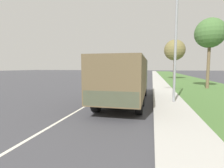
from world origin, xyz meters
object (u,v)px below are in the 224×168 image
Objects in this scene: lamp_post at (172,25)px; car_nearest_ahead at (115,77)px; car_second_ahead at (128,74)px; car_third_ahead at (133,73)px; military_truck at (125,77)px; car_fourth_ahead at (137,72)px.

car_nearest_ahead is at bearing 114.04° from lamp_post.
car_second_ahead reaches higher than car_third_ahead.
military_truck is 26.69m from car_second_ahead.
car_nearest_ahead reaches higher than car_second_ahead.
car_second_ahead is (0.11, 12.29, -0.02)m from car_nearest_ahead.
car_second_ahead is at bearing -89.30° from car_fourth_ahead.
car_third_ahead is at bearing 99.15° from lamp_post.
car_nearest_ahead reaches higher than car_third_ahead.
military_truck is 1.79× the size of car_nearest_ahead.
car_third_ahead is 38.70m from lamp_post.
car_fourth_ahead is (-0.27, 13.92, -0.01)m from car_third_ahead.
military_truck is 3.89m from lamp_post.
car_second_ahead is 25.78m from car_fourth_ahead.
military_truck reaches higher than car_third_ahead.
military_truck is at bearing -174.01° from lamp_post.
lamp_post is at bearing -80.85° from car_third_ahead.
military_truck is 14.64m from car_nearest_ahead.
car_nearest_ahead is 1.08× the size of car_fourth_ahead.
military_truck reaches higher than car_fourth_ahead.
car_fourth_ahead is 0.55× the size of lamp_post.
car_third_ahead is at bearing 95.29° from military_truck.
car_second_ahead is (-3.51, 26.44, -0.86)m from military_truck.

